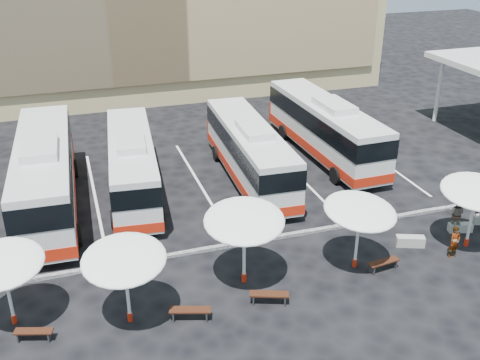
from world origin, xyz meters
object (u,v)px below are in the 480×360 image
object	(u,v)px
bus_2	(249,150)
passenger_1	(456,214)
sunshade_0	(2,264)
wood_bench_1	(190,312)
sunshade_3	(360,211)
wood_bench_0	(34,333)
sunshade_4	(477,192)
conc_bench_1	(460,228)
conc_bench_0	(410,241)
bus_3	(325,126)
wood_bench_2	(269,296)
bus_0	(45,172)
sunshade_2	(244,221)
wood_bench_3	(383,263)
passenger_0	(454,242)
bus_1	(132,163)
sunshade_1	(124,260)

from	to	relation	value
bus_2	passenger_1	bearing A→B (deg)	-45.85
sunshade_0	wood_bench_1	xyz separation A→B (m)	(6.54, -1.91, -2.34)
sunshade_3	wood_bench_0	xyz separation A→B (m)	(-13.68, -0.64, -2.49)
sunshade_4	conc_bench_1	size ratio (longest dim) A/B	3.63
conc_bench_0	bus_3	bearing A→B (deg)	85.31
wood_bench_2	conc_bench_1	bearing A→B (deg)	12.35
bus_2	conc_bench_1	distance (m)	12.20
sunshade_4	bus_2	bearing A→B (deg)	126.17
bus_0	sunshade_4	size ratio (longest dim) A/B	3.09
sunshade_2	sunshade_4	bearing A→B (deg)	-2.78
bus_0	wood_bench_3	distance (m)	17.72
wood_bench_0	wood_bench_2	size ratio (longest dim) A/B	0.90
sunshade_0	sunshade_4	world-z (taller)	sunshade_4
sunshade_0	bus_3	bearing A→B (deg)	31.80
bus_2	sunshade_2	bearing A→B (deg)	-107.55
bus_3	sunshade_0	bearing A→B (deg)	-149.65
conc_bench_0	sunshade_4	bearing A→B (deg)	-17.84
bus_0	wood_bench_3	bearing A→B (deg)	-35.59
conc_bench_1	sunshade_2	bearing A→B (deg)	-176.64
bus_2	wood_bench_3	bearing A→B (deg)	-73.88
bus_2	wood_bench_0	world-z (taller)	bus_2
wood_bench_1	passenger_0	bearing A→B (deg)	2.85
wood_bench_2	wood_bench_3	world-z (taller)	wood_bench_2
bus_0	bus_2	world-z (taller)	bus_0
wood_bench_1	conc_bench_0	xyz separation A→B (m)	(11.25, 2.04, -0.13)
sunshade_2	wood_bench_3	bearing A→B (deg)	-10.14
sunshade_0	passenger_1	distance (m)	20.81
sunshade_3	passenger_1	xyz separation A→B (m)	(6.29, 1.32, -1.91)
passenger_0	bus_1	bearing A→B (deg)	133.73
sunshade_2	wood_bench_1	distance (m)	4.21
conc_bench_0	passenger_1	size ratio (longest dim) A/B	0.72
bus_0	wood_bench_3	size ratio (longest dim) A/B	8.49
bus_2	conc_bench_0	size ratio (longest dim) A/B	8.90
bus_2	sunshade_0	xyz separation A→B (m)	(-12.88, -9.53, 0.82)
sunshade_1	sunshade_4	world-z (taller)	sunshade_4
passenger_0	wood_bench_2	bearing A→B (deg)	178.27
sunshade_4	sunshade_3	bearing A→B (deg)	179.22
bus_3	passenger_1	world-z (taller)	bus_3
conc_bench_0	conc_bench_1	bearing A→B (deg)	7.05
passenger_1	sunshade_4	bearing A→B (deg)	118.18
sunshade_3	bus_2	bearing A→B (deg)	98.66
bus_0	sunshade_4	xyz separation A→B (m)	(18.84, -10.19, 0.77)
bus_0	passenger_0	xyz separation A→B (m)	(17.61, -10.78, -1.34)
bus_2	wood_bench_1	world-z (taller)	bus_2
wood_bench_0	passenger_0	distance (m)	18.38
wood_bench_2	conc_bench_0	xyz separation A→B (m)	(7.97, 2.04, -0.12)
wood_bench_2	wood_bench_1	bearing A→B (deg)	179.91
bus_3	sunshade_2	world-z (taller)	bus_3
sunshade_2	passenger_1	bearing A→B (deg)	4.36
sunshade_1	wood_bench_2	bearing A→B (deg)	-6.80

